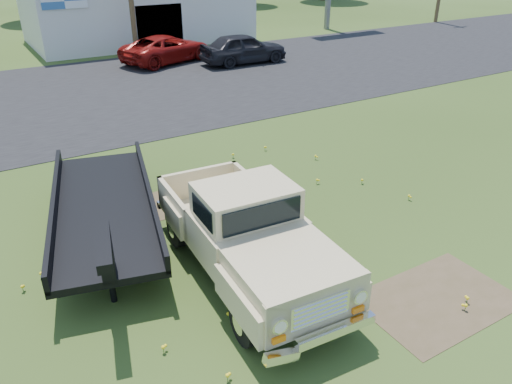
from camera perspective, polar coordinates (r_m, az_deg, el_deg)
ground at (r=11.49m, az=3.69°, el=-6.53°), size 140.00×140.00×0.00m
asphalt_lot at (r=24.31m, az=-17.03°, el=10.77°), size 90.00×14.00×0.02m
dirt_patch_a at (r=10.64m, az=20.01°, el=-11.53°), size 3.00×2.00×0.01m
dirt_patch_b at (r=13.44m, az=-11.96°, el=-1.75°), size 2.20×1.60×0.01m
commercial_building at (r=36.91m, az=-13.38°, el=19.79°), size 14.20×8.20×4.15m
vintage_pickup_truck at (r=10.12m, az=-1.13°, el=-4.57°), size 2.60×5.88×2.09m
flatbed_trailer at (r=12.03m, az=-17.06°, el=-1.11°), size 3.73×6.98×1.81m
red_pickup at (r=29.68m, az=-10.18°, el=15.79°), size 5.89×4.08×1.49m
dark_sedan at (r=28.96m, az=-1.44°, el=16.07°), size 4.93×2.13×1.65m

